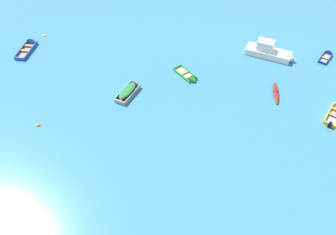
{
  "coord_description": "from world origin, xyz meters",
  "views": [
    {
      "loc": [
        3.63,
        -2.01,
        21.41
      ],
      "look_at": [
        0.0,
        18.25,
        0.15
      ],
      "focal_mm": 34.01,
      "sensor_mm": 36.0,
      "label": 1
    }
  ],
  "objects_px": {
    "rowboat_blue_cluster_inner": "(30,45)",
    "rowboat_grey_outer_right": "(130,89)",
    "rowboat_deep_blue_cluster_outer": "(327,55)",
    "motor_launch_white_near_right": "(272,52)",
    "rowboat_green_far_left": "(190,78)",
    "mooring_buoy_near_foreground": "(45,36)",
    "kayak_maroon_far_right": "(276,93)",
    "mooring_buoy_midfield": "(38,126)"
  },
  "relations": [
    {
      "from": "rowboat_green_far_left",
      "to": "rowboat_blue_cluster_inner",
      "type": "bearing_deg",
      "value": 172.01
    },
    {
      "from": "kayak_maroon_far_right",
      "to": "motor_launch_white_near_right",
      "type": "distance_m",
      "value": 6.52
    },
    {
      "from": "kayak_maroon_far_right",
      "to": "mooring_buoy_midfield",
      "type": "bearing_deg",
      "value": -159.0
    },
    {
      "from": "mooring_buoy_midfield",
      "to": "motor_launch_white_near_right",
      "type": "bearing_deg",
      "value": 34.65
    },
    {
      "from": "rowboat_deep_blue_cluster_outer",
      "to": "motor_launch_white_near_right",
      "type": "xyz_separation_m",
      "value": [
        -6.43,
        -1.31,
        0.46
      ]
    },
    {
      "from": "rowboat_blue_cluster_inner",
      "to": "motor_launch_white_near_right",
      "type": "distance_m",
      "value": 28.37
    },
    {
      "from": "kayak_maroon_far_right",
      "to": "rowboat_blue_cluster_inner",
      "type": "xyz_separation_m",
      "value": [
        -28.43,
        3.57,
        0.03
      ]
    },
    {
      "from": "kayak_maroon_far_right",
      "to": "mooring_buoy_midfield",
      "type": "xyz_separation_m",
      "value": [
        -21.64,
        -8.31,
        -0.15
      ]
    },
    {
      "from": "rowboat_blue_cluster_inner",
      "to": "mooring_buoy_near_foreground",
      "type": "relative_size",
      "value": 10.05
    },
    {
      "from": "mooring_buoy_near_foreground",
      "to": "rowboat_green_far_left",
      "type": "bearing_deg",
      "value": -15.34
    },
    {
      "from": "rowboat_grey_outer_right",
      "to": "motor_launch_white_near_right",
      "type": "height_order",
      "value": "motor_launch_white_near_right"
    },
    {
      "from": "kayak_maroon_far_right",
      "to": "rowboat_green_far_left",
      "type": "bearing_deg",
      "value": 174.71
    },
    {
      "from": "rowboat_blue_cluster_inner",
      "to": "rowboat_grey_outer_right",
      "type": "height_order",
      "value": "rowboat_grey_outer_right"
    },
    {
      "from": "mooring_buoy_near_foreground",
      "to": "rowboat_deep_blue_cluster_outer",
      "type": "bearing_deg",
      "value": 3.0
    },
    {
      "from": "kayak_maroon_far_right",
      "to": "rowboat_blue_cluster_inner",
      "type": "height_order",
      "value": "rowboat_blue_cluster_inner"
    },
    {
      "from": "rowboat_green_far_left",
      "to": "mooring_buoy_near_foreground",
      "type": "bearing_deg",
      "value": 164.66
    },
    {
      "from": "rowboat_deep_blue_cluster_outer",
      "to": "mooring_buoy_midfield",
      "type": "bearing_deg",
      "value": -149.95
    },
    {
      "from": "kayak_maroon_far_right",
      "to": "mooring_buoy_midfield",
      "type": "height_order",
      "value": "kayak_maroon_far_right"
    },
    {
      "from": "rowboat_grey_outer_right",
      "to": "mooring_buoy_midfield",
      "type": "height_order",
      "value": "rowboat_grey_outer_right"
    },
    {
      "from": "rowboat_blue_cluster_inner",
      "to": "motor_launch_white_near_right",
      "type": "height_order",
      "value": "motor_launch_white_near_right"
    },
    {
      "from": "mooring_buoy_midfield",
      "to": "rowboat_grey_outer_right",
      "type": "bearing_deg",
      "value": 40.63
    },
    {
      "from": "kayak_maroon_far_right",
      "to": "mooring_buoy_midfield",
      "type": "distance_m",
      "value": 23.18
    },
    {
      "from": "rowboat_deep_blue_cluster_outer",
      "to": "rowboat_green_far_left",
      "type": "height_order",
      "value": "rowboat_green_far_left"
    },
    {
      "from": "rowboat_blue_cluster_inner",
      "to": "rowboat_grey_outer_right",
      "type": "bearing_deg",
      "value": -22.55
    },
    {
      "from": "rowboat_grey_outer_right",
      "to": "motor_launch_white_near_right",
      "type": "bearing_deg",
      "value": 31.31
    },
    {
      "from": "rowboat_deep_blue_cluster_outer",
      "to": "rowboat_grey_outer_right",
      "type": "relative_size",
      "value": 0.76
    },
    {
      "from": "motor_launch_white_near_right",
      "to": "rowboat_green_far_left",
      "type": "bearing_deg",
      "value": -146.54
    },
    {
      "from": "kayak_maroon_far_right",
      "to": "rowboat_green_far_left",
      "type": "xyz_separation_m",
      "value": [
        -8.81,
        0.82,
        -0.0
      ]
    },
    {
      "from": "motor_launch_white_near_right",
      "to": "mooring_buoy_midfield",
      "type": "distance_m",
      "value": 26.05
    },
    {
      "from": "kayak_maroon_far_right",
      "to": "mooring_buoy_near_foreground",
      "type": "bearing_deg",
      "value": 167.77
    },
    {
      "from": "rowboat_green_far_left",
      "to": "mooring_buoy_near_foreground",
      "type": "xyz_separation_m",
      "value": [
        -19.0,
        5.21,
        -0.15
      ]
    },
    {
      "from": "rowboat_blue_cluster_inner",
      "to": "rowboat_deep_blue_cluster_outer",
      "type": "xyz_separation_m",
      "value": [
        34.65,
        4.24,
        -0.05
      ]
    },
    {
      "from": "rowboat_grey_outer_right",
      "to": "mooring_buoy_midfield",
      "type": "distance_m",
      "value": 9.38
    },
    {
      "from": "kayak_maroon_far_right",
      "to": "rowboat_deep_blue_cluster_outer",
      "type": "xyz_separation_m",
      "value": [
        6.22,
        7.81,
        -0.02
      ]
    },
    {
      "from": "rowboat_deep_blue_cluster_outer",
      "to": "motor_launch_white_near_right",
      "type": "relative_size",
      "value": 0.49
    },
    {
      "from": "rowboat_blue_cluster_inner",
      "to": "mooring_buoy_midfield",
      "type": "bearing_deg",
      "value": -60.24
    },
    {
      "from": "kayak_maroon_far_right",
      "to": "rowboat_blue_cluster_inner",
      "type": "distance_m",
      "value": 28.65
    },
    {
      "from": "motor_launch_white_near_right",
      "to": "kayak_maroon_far_right",
      "type": "bearing_deg",
      "value": -88.13
    },
    {
      "from": "kayak_maroon_far_right",
      "to": "mooring_buoy_near_foreground",
      "type": "distance_m",
      "value": 28.46
    },
    {
      "from": "rowboat_blue_cluster_inner",
      "to": "rowboat_grey_outer_right",
      "type": "distance_m",
      "value": 15.06
    },
    {
      "from": "rowboat_grey_outer_right",
      "to": "rowboat_green_far_left",
      "type": "distance_m",
      "value": 6.47
    },
    {
      "from": "rowboat_blue_cluster_inner",
      "to": "mooring_buoy_near_foreground",
      "type": "height_order",
      "value": "rowboat_blue_cluster_inner"
    }
  ]
}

